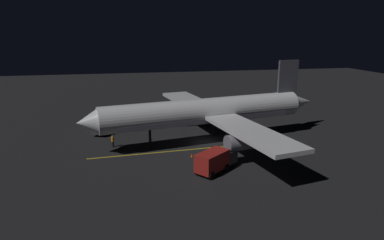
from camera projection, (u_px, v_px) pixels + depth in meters
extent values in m
cube|color=black|center=(205.00, 143.00, 49.44)|extent=(180.00, 180.00, 0.20)
cube|color=gold|center=(182.00, 150.00, 45.92)|extent=(1.70, 25.39, 0.01)
cylinder|color=white|center=(205.00, 111.00, 48.20)|extent=(9.24, 30.72, 3.74)
cube|color=#4C4C56|center=(205.00, 118.00, 48.46)|extent=(8.22, 26.18, 0.67)
cone|color=white|center=(88.00, 122.00, 42.21)|extent=(4.15, 3.61, 3.66)
cone|color=white|center=(299.00, 102.00, 54.39)|extent=(4.13, 5.02, 3.36)
cube|color=#4C4C56|center=(288.00, 76.00, 52.28)|extent=(1.01, 3.61, 5.03)
cube|color=white|center=(251.00, 132.00, 39.94)|extent=(16.87, 7.68, 0.50)
cylinder|color=slate|center=(239.00, 142.00, 40.59)|extent=(2.65, 3.53, 2.10)
cube|color=white|center=(190.00, 101.00, 57.85)|extent=(16.87, 7.68, 0.50)
cylinder|color=slate|center=(185.00, 111.00, 57.05)|extent=(2.65, 3.53, 2.10)
cylinder|color=black|center=(150.00, 139.00, 45.98)|extent=(0.42, 0.42, 2.87)
cylinder|color=black|center=(227.00, 135.00, 47.96)|extent=(0.42, 0.42, 2.87)
cylinder|color=black|center=(214.00, 127.00, 51.97)|extent=(0.42, 0.42, 2.87)
cube|color=silver|center=(107.00, 122.00, 54.83)|extent=(4.79, 3.54, 1.87)
cube|color=#38383D|center=(99.00, 129.00, 51.96)|extent=(2.41, 2.52, 1.50)
cylinder|color=black|center=(104.00, 130.00, 53.63)|extent=(1.69, 2.48, 0.90)
cylinder|color=black|center=(111.00, 125.00, 56.51)|extent=(1.69, 2.48, 0.90)
cube|color=maroon|center=(212.00, 161.00, 38.14)|extent=(4.29, 4.61, 2.12)
cube|color=#38383D|center=(227.00, 156.00, 40.47)|extent=(2.68, 2.65, 1.50)
cylinder|color=black|center=(219.00, 165.00, 39.52)|extent=(2.36, 2.15, 0.90)
cylinder|color=black|center=(204.00, 173.00, 37.31)|extent=(2.36, 2.15, 0.90)
cylinder|color=black|center=(113.00, 144.00, 47.07)|extent=(0.32, 0.32, 0.85)
cylinder|color=orange|center=(113.00, 139.00, 46.88)|extent=(0.40, 0.40, 0.65)
sphere|color=tan|center=(112.00, 136.00, 46.77)|extent=(0.24, 0.24, 0.24)
cone|color=#EA590F|center=(150.00, 138.00, 50.34)|extent=(0.36, 0.36, 0.55)
cube|color=black|center=(150.00, 140.00, 50.40)|extent=(0.50, 0.50, 0.03)
cone|color=#EA590F|center=(192.00, 155.00, 43.25)|extent=(0.36, 0.36, 0.55)
cube|color=black|center=(192.00, 157.00, 43.32)|extent=(0.50, 0.50, 0.03)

